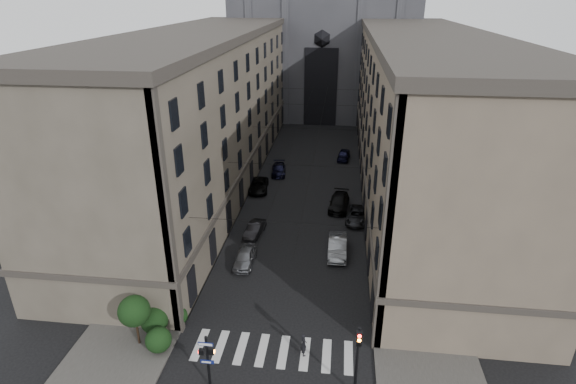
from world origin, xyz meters
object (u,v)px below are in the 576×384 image
at_px(car_left_midnear, 255,229).
at_px(car_right_far, 344,155).
at_px(traffic_light_right, 358,354).
at_px(car_left_midfar, 259,185).
at_px(car_left_far, 279,170).
at_px(car_right_midfar, 339,202).
at_px(pedestrian, 304,344).
at_px(gothic_tower, 325,21).
at_px(car_right_midnear, 357,216).
at_px(car_left_near, 245,257).
at_px(car_right_near, 337,246).
at_px(pedestrian_signal_left, 207,358).

height_order(car_left_midnear, car_right_far, car_right_far).
xyz_separation_m(traffic_light_right, car_left_midfar, (-11.54, 30.39, -2.61)).
height_order(car_left_far, car_right_midfar, car_right_midfar).
bearing_deg(pedestrian, car_left_midnear, -1.23).
bearing_deg(car_right_midfar, car_left_midnear, -133.67).
xyz_separation_m(gothic_tower, car_right_midnear, (6.20, -49.55, -17.14)).
distance_m(car_left_near, car_right_midnear, 14.31).
bearing_deg(car_right_midfar, car_right_near, -84.37).
distance_m(car_left_midnear, car_right_far, 25.72).
bearing_deg(car_right_far, pedestrian_signal_left, -94.30).
relative_size(pedestrian_signal_left, traffic_light_right, 0.77).
relative_size(car_left_midfar, car_left_far, 1.08).
xyz_separation_m(traffic_light_right, car_right_far, (-0.97, 43.22, -2.59)).
bearing_deg(car_left_near, car_right_near, 18.26).
bearing_deg(car_left_midfar, car_left_midnear, -87.61).
distance_m(car_left_midfar, car_right_far, 16.62).
xyz_separation_m(gothic_tower, car_right_near, (4.20, -56.59, -16.98)).
relative_size(car_right_near, pedestrian, 2.76).
distance_m(car_left_midfar, car_right_near, 17.24).
height_order(traffic_light_right, car_right_near, traffic_light_right).
height_order(gothic_tower, car_left_midnear, gothic_tower).
bearing_deg(car_right_near, car_left_midfar, 125.67).
distance_m(pedestrian_signal_left, car_right_midfar, 27.98).
relative_size(car_left_near, pedestrian, 2.36).
bearing_deg(car_left_near, car_left_far, 89.89).
distance_m(gothic_tower, car_left_near, 61.93).
bearing_deg(car_left_midfar, gothic_tower, 76.27).
height_order(car_right_far, pedestrian, pedestrian).
distance_m(pedestrian_signal_left, car_left_far, 36.71).
bearing_deg(traffic_light_right, car_right_far, 91.29).
xyz_separation_m(gothic_tower, car_left_midnear, (-4.31, -53.93, -17.15)).
height_order(car_left_midfar, car_left_far, car_left_midfar).
height_order(gothic_tower, pedestrian_signal_left, gothic_tower).
relative_size(car_left_midnear, car_left_midfar, 0.80).
distance_m(car_right_midfar, car_right_far, 16.80).
distance_m(car_right_near, car_right_far, 26.79).
distance_m(traffic_light_right, car_right_midnear, 23.64).
bearing_deg(car_right_near, car_left_midnear, 162.26).
bearing_deg(car_right_near, car_right_midnear, 73.82).
xyz_separation_m(car_left_far, pedestrian, (6.35, -33.24, 0.23)).
bearing_deg(car_right_far, car_right_midnear, -79.18).
bearing_deg(car_left_midnear, car_left_midfar, 106.18).
bearing_deg(pedestrian, car_right_midfar, -28.09).
bearing_deg(car_left_near, car_right_midfar, 56.57).
height_order(car_left_far, car_right_far, car_right_far).
relative_size(traffic_light_right, car_right_midfar, 1.01).
height_order(car_left_midnear, car_right_midfar, car_right_midfar).
distance_m(pedestrian_signal_left, car_right_near, 18.60).
bearing_deg(pedestrian, car_left_midfar, -6.64).
bearing_deg(car_left_far, gothic_tower, 77.39).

